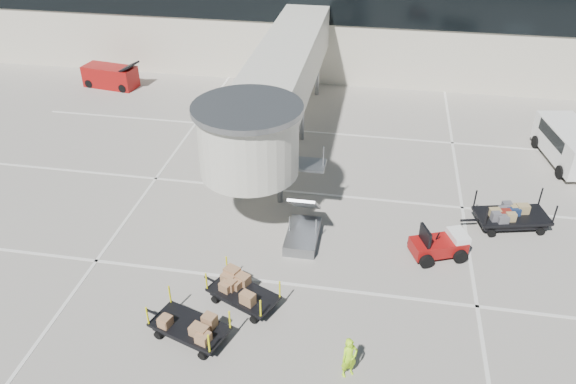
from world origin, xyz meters
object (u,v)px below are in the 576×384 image
(box_cart_near, at_px, (241,293))
(box_cart_far, at_px, (188,327))
(suitcase_cart, at_px, (511,217))
(minivan, at_px, (569,142))
(belt_loader, at_px, (111,77))
(ground_worker, at_px, (349,358))
(baggage_tug, at_px, (440,245))

(box_cart_near, bearing_deg, box_cart_far, -101.01)
(suitcase_cart, distance_m, box_cart_near, 13.28)
(minivan, relative_size, belt_loader, 1.29)
(suitcase_cart, distance_m, ground_worker, 11.98)
(baggage_tug, bearing_deg, ground_worker, -137.08)
(baggage_tug, height_order, belt_loader, belt_loader)
(baggage_tug, bearing_deg, belt_loader, 122.98)
(baggage_tug, distance_m, box_cart_near, 8.93)
(ground_worker, bearing_deg, minivan, 22.89)
(box_cart_near, bearing_deg, minivan, 67.64)
(baggage_tug, bearing_deg, suitcase_cart, 17.06)
(box_cart_near, relative_size, belt_loader, 0.79)
(suitcase_cart, distance_m, belt_loader, 29.12)
(box_cart_far, bearing_deg, box_cart_near, 73.42)
(baggage_tug, bearing_deg, box_cart_near, -172.49)
(box_cart_far, height_order, belt_loader, belt_loader)
(suitcase_cart, bearing_deg, box_cart_near, -161.03)
(baggage_tug, xyz_separation_m, box_cart_far, (-9.24, -6.45, -0.05))
(baggage_tug, distance_m, suitcase_cart, 4.39)
(ground_worker, relative_size, belt_loader, 0.38)
(suitcase_cart, xyz_separation_m, minivan, (4.01, 7.13, 0.61))
(box_cart_near, bearing_deg, baggage_tug, 53.85)
(minivan, height_order, belt_loader, minivan)
(ground_worker, bearing_deg, baggage_tug, 30.06)
(box_cart_near, bearing_deg, suitcase_cart, 57.00)
(suitcase_cart, xyz_separation_m, belt_loader, (-26.00, 13.11, 0.17))
(minivan, distance_m, belt_loader, 30.60)
(box_cart_near, distance_m, minivan, 20.87)
(ground_worker, relative_size, minivan, 0.30)
(baggage_tug, bearing_deg, box_cart_far, -167.03)
(ground_worker, distance_m, minivan, 20.15)
(belt_loader, bearing_deg, suitcase_cart, -18.08)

